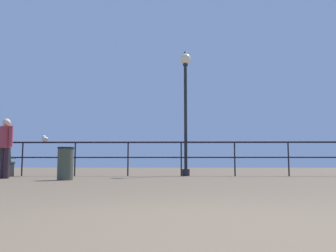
% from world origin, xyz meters
% --- Properties ---
extents(ground_plane, '(60.00, 60.00, 0.00)m').
position_xyz_m(ground_plane, '(0.00, 0.00, 0.00)').
color(ground_plane, brown).
extents(pier_railing, '(20.63, 0.05, 1.11)m').
position_xyz_m(pier_railing, '(0.00, 9.25, 0.81)').
color(pier_railing, black).
rests_on(pier_railing, ground_plane).
extents(lamppost_center, '(0.36, 0.36, 4.18)m').
position_xyz_m(lamppost_center, '(0.15, 9.40, 2.66)').
color(lamppost_center, black).
rests_on(lamppost_center, ground_plane).
extents(person_by_bench, '(0.47, 0.31, 1.62)m').
position_xyz_m(person_by_bench, '(-4.81, 7.37, 0.93)').
color(person_by_bench, '#2C1E28').
rests_on(person_by_bench, ground_plane).
extents(seagull_on_rail, '(0.34, 0.38, 0.22)m').
position_xyz_m(seagull_on_rail, '(-4.44, 9.26, 1.20)').
color(seagull_on_rail, silver).
rests_on(seagull_on_rail, pier_railing).
extents(trash_bin, '(0.40, 0.40, 0.81)m').
position_xyz_m(trash_bin, '(-2.90, 6.51, 0.40)').
color(trash_bin, '#3F4738').
rests_on(trash_bin, ground_plane).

